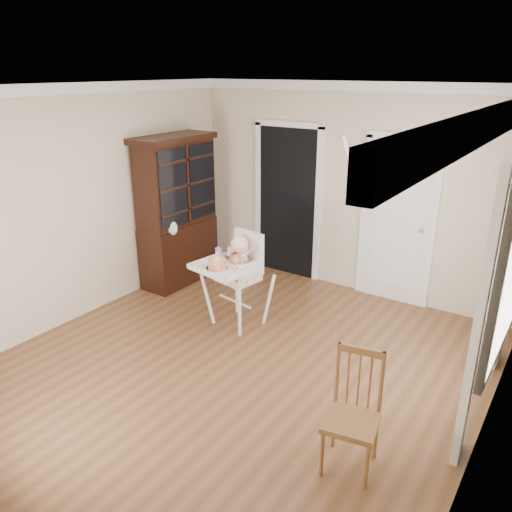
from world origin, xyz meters
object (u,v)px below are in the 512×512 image
Objects in this scene: high_chair at (237,269)px; china_cabinet at (177,211)px; cake at (217,264)px; dining_chair at (352,416)px; sippy_cup at (219,254)px.

high_chair is 0.56× the size of china_cabinet.
dining_chair reaches higher than cake.
china_cabinet is (-1.25, 0.67, 0.15)m from sippy_cup.
china_cabinet reaches higher than sippy_cup.
high_chair is 1.20× the size of dining_chair.
sippy_cup is at bearing -28.28° from china_cabinet.
cake is at bearing -56.57° from sippy_cup.
high_chair is 4.59× the size of cake.
cake is at bearing -94.73° from high_chair.
china_cabinet reaches higher than dining_chair.
china_cabinet is 2.15× the size of dining_chair.
sippy_cup is at bearing 139.58° from dining_chair.
dining_chair is (3.48, -1.93, -0.58)m from china_cabinet.
cake is 0.26× the size of dining_chair.
high_chair reaches higher than cake.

